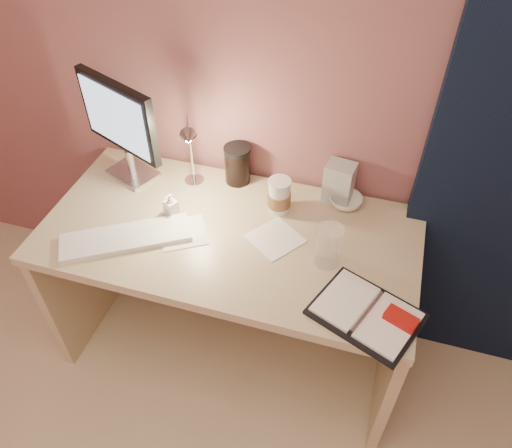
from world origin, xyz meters
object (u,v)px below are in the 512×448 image
(keyboard, at_px, (126,237))
(dark_jar, at_px, (237,166))
(clear_cup, at_px, (329,246))
(desk_lamp, at_px, (173,149))
(bowl, at_px, (346,201))
(product_box, at_px, (339,182))
(planner, at_px, (369,314))
(lotion_bottle, at_px, (171,205))
(desk, at_px, (237,258))
(monitor, at_px, (122,122))
(coffee_cup, at_px, (279,197))

(keyboard, bearing_deg, dark_jar, 26.16)
(clear_cup, distance_m, dark_jar, 0.55)
(dark_jar, height_order, desk_lamp, desk_lamp)
(bowl, distance_m, product_box, 0.08)
(bowl, bearing_deg, keyboard, -150.22)
(clear_cup, relative_size, dark_jar, 1.08)
(dark_jar, bearing_deg, planner, -40.84)
(lotion_bottle, bearing_deg, desk, 10.98)
(desk, relative_size, planner, 3.60)
(product_box, relative_size, desk_lamp, 0.48)
(desk, distance_m, bowl, 0.50)
(keyboard, bearing_deg, desk, 1.02)
(bowl, bearing_deg, product_box, 140.91)
(monitor, bearing_deg, planner, 0.64)
(desk, relative_size, desk_lamp, 4.10)
(clear_cup, height_order, desk_lamp, desk_lamp)
(keyboard, distance_m, bowl, 0.85)
(product_box, bearing_deg, bowl, -30.89)
(monitor, height_order, lotion_bottle, monitor)
(keyboard, distance_m, clear_cup, 0.73)
(monitor, distance_m, clear_cup, 0.92)
(desk, xyz_separation_m, desk_lamp, (-0.27, 0.08, 0.44))
(bowl, relative_size, product_box, 0.78)
(bowl, xyz_separation_m, dark_jar, (-0.45, 0.02, 0.05))
(planner, height_order, product_box, product_box)
(dark_jar, distance_m, product_box, 0.41)
(monitor, bearing_deg, product_box, 30.06)
(product_box, bearing_deg, desk, -138.21)
(coffee_cup, bearing_deg, bowl, 23.09)
(coffee_cup, bearing_deg, clear_cup, -42.54)
(dark_jar, bearing_deg, desk_lamp, -144.80)
(bowl, distance_m, desk_lamp, 0.69)
(lotion_bottle, xyz_separation_m, desk_lamp, (-0.03, 0.13, 0.16))
(lotion_bottle, bearing_deg, dark_jar, 56.92)
(monitor, xyz_separation_m, dark_jar, (0.43, 0.09, -0.18))
(coffee_cup, xyz_separation_m, desk_lamp, (-0.41, -0.02, 0.15))
(desk, bearing_deg, keyboard, -147.58)
(monitor, xyz_separation_m, bowl, (0.89, 0.07, -0.24))
(coffee_cup, height_order, dark_jar, dark_jar)
(coffee_cup, xyz_separation_m, product_box, (0.20, 0.14, 0.01))
(monitor, xyz_separation_m, clear_cup, (0.87, -0.25, -0.18))
(keyboard, relative_size, clear_cup, 2.98)
(dark_jar, bearing_deg, bowl, -3.00)
(clear_cup, bearing_deg, coffee_cup, 137.46)
(desk, height_order, clear_cup, clear_cup)
(bowl, xyz_separation_m, product_box, (-0.04, 0.03, 0.06))
(desk, height_order, coffee_cup, coffee_cup)
(lotion_bottle, xyz_separation_m, dark_jar, (0.18, 0.27, 0.02))
(monitor, height_order, dark_jar, monitor)
(clear_cup, bearing_deg, planner, -47.88)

